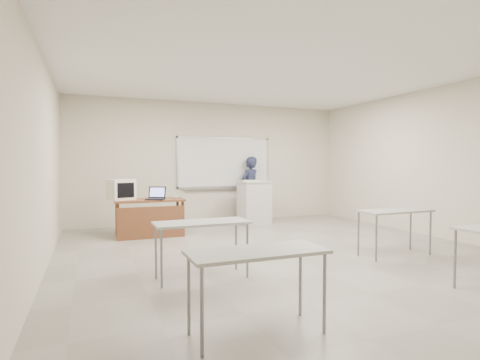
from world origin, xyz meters
name	(u,v)px	position (x,y,z in m)	size (l,w,h in m)	color
floor	(291,258)	(0.00, 0.00, -0.01)	(7.00, 8.00, 0.01)	gray
whiteboard	(224,163)	(0.30, 3.97, 1.48)	(2.48, 0.10, 1.31)	white
student_desks	(347,229)	(0.00, -1.35, 0.67)	(4.40, 2.20, 0.73)	#AFAFAA
instructor_desk	(150,210)	(-1.80, 2.49, 0.53)	(1.37, 0.68, 0.75)	brown
podium	(254,202)	(0.80, 3.20, 0.53)	(0.75, 0.54, 1.05)	#BBB8B1
crt_monitor	(120,190)	(-2.35, 2.73, 0.95)	(0.45, 0.49, 0.42)	beige
laptop	(155,197)	(-1.71, 2.48, 0.81)	(0.34, 0.32, 0.25)	black
mouse	(176,197)	(-1.25, 2.65, 0.77)	(0.10, 0.06, 0.04)	#B4B5BC
keyboard	(251,181)	(0.65, 3.08, 1.06)	(0.43, 0.14, 0.02)	beige
presenter	(250,188)	(0.93, 3.79, 0.83)	(0.60, 0.40, 1.65)	black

